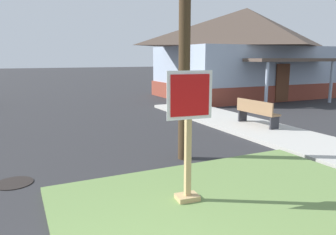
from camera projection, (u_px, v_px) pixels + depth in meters
grass_corner_patch at (250, 212)px, 4.93m from camera, size 5.66×4.61×0.08m
sidewalk_strip at (279, 135)px, 9.77m from camera, size 2.20×14.16×0.12m
stop_sign at (188, 139)px, 5.08m from camera, size 0.75×0.31×2.10m
manhole_cover at (14, 183)px, 6.16m from camera, size 0.70×0.70×0.02m
street_bench at (256, 111)px, 10.85m from camera, size 0.48×1.69×0.85m
corner_house at (245, 52)px, 19.80m from camera, size 10.34×7.95×5.31m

